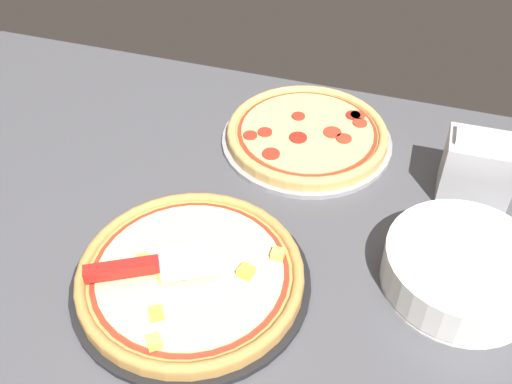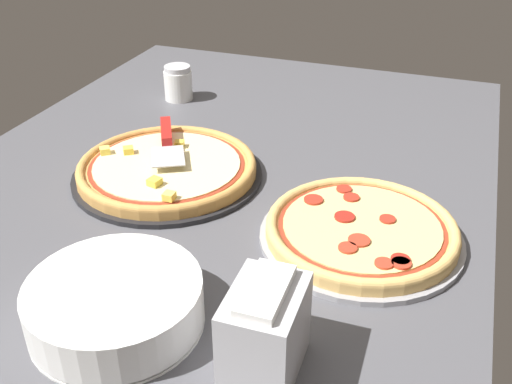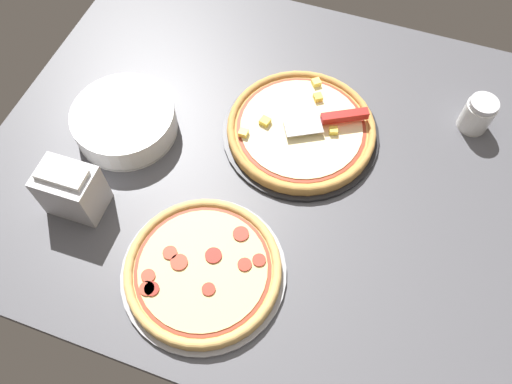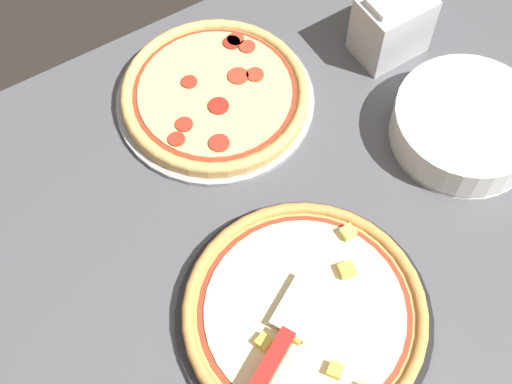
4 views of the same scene
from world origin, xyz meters
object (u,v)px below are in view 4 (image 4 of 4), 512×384
(pizza_back, at_px, (215,93))
(plate_stack, at_px, (466,125))
(pizza_front, at_px, (305,313))
(serving_spatula, at_px, (277,353))
(napkin_holder, at_px, (392,24))

(pizza_back, bearing_deg, plate_stack, -41.50)
(pizza_front, xyz_separation_m, serving_spatula, (-0.07, -0.04, 0.03))
(plate_stack, bearing_deg, serving_spatula, -160.95)
(pizza_back, relative_size, napkin_holder, 2.43)
(napkin_holder, bearing_deg, serving_spatula, -141.39)
(pizza_front, relative_size, napkin_holder, 2.68)
(pizza_front, height_order, plate_stack, plate_stack)
(plate_stack, distance_m, napkin_holder, 0.23)
(pizza_back, xyz_separation_m, serving_spatula, (-0.16, -0.45, 0.03))
(pizza_back, bearing_deg, serving_spatula, -109.46)
(pizza_front, bearing_deg, plate_stack, 17.68)
(pizza_front, height_order, pizza_back, pizza_front)
(napkin_holder, bearing_deg, pizza_front, -139.59)
(plate_stack, bearing_deg, pizza_back, 138.50)
(pizza_front, bearing_deg, pizza_back, 78.20)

